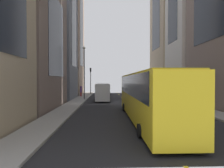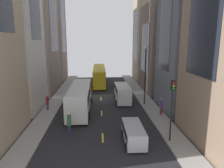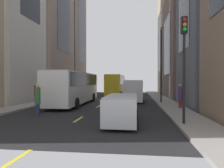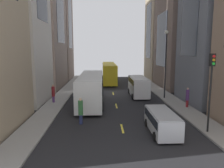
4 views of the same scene
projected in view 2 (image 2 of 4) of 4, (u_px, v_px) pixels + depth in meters
ground_plane at (101, 99)px, 34.16m from camera, size 40.11×40.11×0.00m
sidewalk_west at (58, 99)px, 33.71m from camera, size 2.23×44.00×0.15m
sidewalk_east at (143, 97)px, 34.58m from camera, size 2.23×44.00×0.15m
lane_stripe_1 at (103, 138)px, 20.49m from camera, size 0.16×2.00×0.01m
lane_stripe_2 at (102, 113)px, 27.32m from camera, size 0.16×2.00×0.01m
lane_stripe_3 at (101, 99)px, 34.16m from camera, size 0.16×2.00×0.01m
lane_stripe_4 at (101, 89)px, 41.00m from camera, size 0.16×2.00×0.01m
lane_stripe_5 at (100, 82)px, 47.84m from camera, size 0.16×2.00×0.01m
lane_stripe_6 at (100, 77)px, 54.67m from camera, size 0.16×2.00×0.01m
building_west_3 at (47, 16)px, 46.96m from camera, size 6.80×8.87×29.31m
building_east_1 at (198, 17)px, 26.79m from camera, size 8.43×8.17×24.38m
building_east_2 at (169, 48)px, 38.87m from camera, size 8.92×10.82×15.70m
building_east_3 at (149, 37)px, 48.26m from camera, size 6.15×8.34×20.24m
city_bus_white at (80, 96)px, 28.14m from camera, size 2.80×11.47×3.35m
streetcar_yellow at (99, 74)px, 45.71m from camera, size 2.70×14.18×3.59m
delivery_van_white at (122, 92)px, 32.25m from camera, size 2.25×5.94×2.58m
car_silver_0 at (134, 132)px, 19.45m from camera, size 1.88×4.51×1.63m
pedestrian_crossing_mid at (161, 106)px, 26.26m from camera, size 0.36×0.36×2.08m
pedestrian_walking_far at (69, 122)px, 21.23m from camera, size 0.40×0.40×2.24m
pedestrian_crossing_near at (47, 102)px, 28.06m from camera, size 0.36×0.36×2.08m
traffic_light_near_corner at (172, 99)px, 18.74m from camera, size 0.32×0.44×5.74m
streetlamp_near at (145, 70)px, 29.85m from camera, size 0.44×0.44×8.38m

